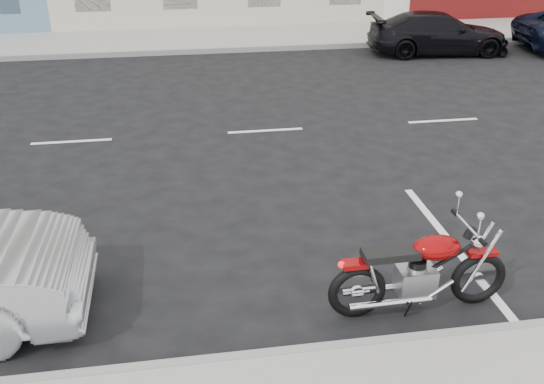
% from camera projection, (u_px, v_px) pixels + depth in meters
% --- Properties ---
extents(ground, '(120.00, 120.00, 0.00)m').
position_uv_depth(ground, '(356.00, 126.00, 13.18)').
color(ground, black).
rests_on(ground, ground).
extents(sidewalk_far, '(80.00, 3.40, 0.15)m').
position_uv_depth(sidewalk_far, '(138.00, 41.00, 20.13)').
color(sidewalk_far, gray).
rests_on(sidewalk_far, ground).
extents(curb_near, '(80.00, 0.12, 0.16)m').
position_uv_depth(curb_near, '(78.00, 378.00, 6.26)').
color(curb_near, gray).
rests_on(curb_near, ground).
extents(curb_far, '(80.00, 0.12, 0.16)m').
position_uv_depth(curb_far, '(136.00, 54.00, 18.63)').
color(curb_far, gray).
rests_on(curb_far, ground).
extents(motorcycle, '(2.25, 0.74, 1.13)m').
position_uv_depth(motorcycle, '(482.00, 267.00, 7.33)').
color(motorcycle, black).
rests_on(motorcycle, ground).
extents(car_far, '(4.44, 2.08, 1.25)m').
position_uv_depth(car_far, '(438.00, 33.00, 18.70)').
color(car_far, black).
rests_on(car_far, ground).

